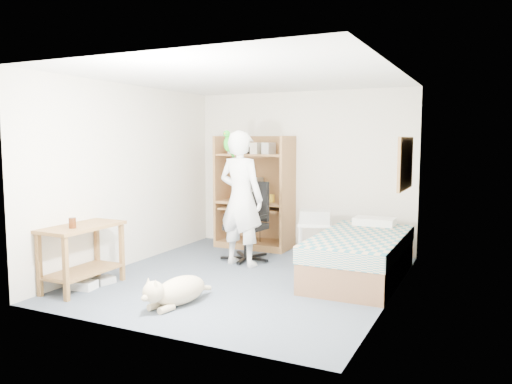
% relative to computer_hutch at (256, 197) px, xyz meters
% --- Properties ---
extents(floor, '(4.00, 4.00, 0.00)m').
position_rel_computer_hutch_xyz_m(floor, '(0.70, -1.74, -0.82)').
color(floor, '#464F60').
rests_on(floor, ground).
extents(wall_back, '(3.60, 0.02, 2.50)m').
position_rel_computer_hutch_xyz_m(wall_back, '(0.70, 0.26, 0.43)').
color(wall_back, silver).
rests_on(wall_back, floor).
extents(wall_right, '(0.02, 4.00, 2.50)m').
position_rel_computer_hutch_xyz_m(wall_right, '(2.50, -1.74, 0.43)').
color(wall_right, silver).
rests_on(wall_right, floor).
extents(wall_left, '(0.02, 4.00, 2.50)m').
position_rel_computer_hutch_xyz_m(wall_left, '(-1.10, -1.74, 0.43)').
color(wall_left, silver).
rests_on(wall_left, floor).
extents(ceiling, '(3.60, 4.00, 0.02)m').
position_rel_computer_hutch_xyz_m(ceiling, '(0.70, -1.74, 1.68)').
color(ceiling, white).
rests_on(ceiling, wall_back).
extents(computer_hutch, '(1.20, 0.63, 1.80)m').
position_rel_computer_hutch_xyz_m(computer_hutch, '(0.00, 0.00, 0.00)').
color(computer_hutch, brown).
rests_on(computer_hutch, floor).
extents(bed, '(1.02, 2.02, 0.66)m').
position_rel_computer_hutch_xyz_m(bed, '(2.00, -1.12, -0.53)').
color(bed, brown).
rests_on(bed, floor).
extents(side_desk, '(0.50, 1.00, 0.75)m').
position_rel_computer_hutch_xyz_m(side_desk, '(-0.85, -2.94, -0.33)').
color(side_desk, brown).
rests_on(side_desk, floor).
extents(corkboard, '(0.04, 0.94, 0.66)m').
position_rel_computer_hutch_xyz_m(corkboard, '(2.47, -0.84, 0.63)').
color(corkboard, olive).
rests_on(corkboard, wall_right).
extents(office_chair, '(0.63, 0.63, 1.12)m').
position_rel_computer_hutch_xyz_m(office_chair, '(0.29, -0.85, -0.42)').
color(office_chair, black).
rests_on(office_chair, floor).
extents(person, '(0.74, 0.54, 1.87)m').
position_rel_computer_hutch_xyz_m(person, '(0.33, -1.16, 0.11)').
color(person, white).
rests_on(person, floor).
extents(parrot, '(0.14, 0.24, 0.38)m').
position_rel_computer_hutch_xyz_m(parrot, '(0.13, -1.15, 0.89)').
color(parrot, '#158F14').
rests_on(parrot, person).
extents(dog, '(0.45, 0.96, 0.36)m').
position_rel_computer_hutch_xyz_m(dog, '(0.50, -2.98, -0.66)').
color(dog, '#CFAF8B').
rests_on(dog, floor).
extents(printer_cart, '(0.55, 0.49, 0.56)m').
position_rel_computer_hutch_xyz_m(printer_cart, '(1.21, -0.56, -0.45)').
color(printer_cart, white).
rests_on(printer_cart, floor).
extents(printer, '(0.49, 0.42, 0.18)m').
position_rel_computer_hutch_xyz_m(printer, '(1.21, -0.56, -0.17)').
color(printer, '#B0B0AB').
rests_on(printer, printer_cart).
extents(crt_monitor, '(0.39, 0.41, 0.35)m').
position_rel_computer_hutch_xyz_m(crt_monitor, '(-0.13, 0.01, 0.12)').
color(crt_monitor, beige).
rests_on(crt_monitor, computer_hutch).
extents(keyboard, '(0.47, 0.23, 0.03)m').
position_rel_computer_hutch_xyz_m(keyboard, '(0.02, -0.16, -0.15)').
color(keyboard, beige).
rests_on(keyboard, computer_hutch).
extents(pencil_cup, '(0.08, 0.08, 0.12)m').
position_rel_computer_hutch_xyz_m(pencil_cup, '(0.33, -0.09, -0.00)').
color(pencil_cup, gold).
rests_on(pencil_cup, computer_hutch).
extents(drink_glass, '(0.08, 0.08, 0.12)m').
position_rel_computer_hutch_xyz_m(drink_glass, '(-0.80, -3.12, -0.01)').
color(drink_glass, '#411D0A').
rests_on(drink_glass, side_desk).
extents(floor_box_a, '(0.28, 0.23, 0.10)m').
position_rel_computer_hutch_xyz_m(floor_box_a, '(-0.80, -2.98, -0.77)').
color(floor_box_a, white).
rests_on(floor_box_a, floor).
extents(floor_box_b, '(0.23, 0.26, 0.08)m').
position_rel_computer_hutch_xyz_m(floor_box_b, '(-0.75, -2.70, -0.78)').
color(floor_box_b, '#A7A8A3').
rests_on(floor_box_b, floor).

